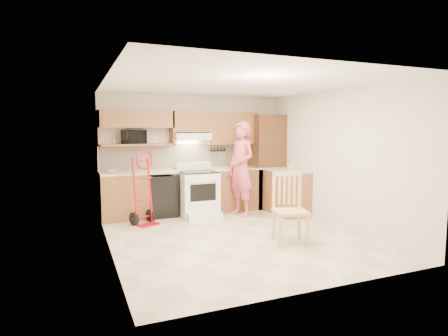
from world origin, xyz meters
TOP-DOWN VIEW (x-y plane):
  - floor at (0.00, 0.00)m, footprint 4.00×4.50m
  - ceiling at (0.00, 0.00)m, footprint 4.00×4.50m
  - wall_back at (0.00, 2.26)m, footprint 4.00×0.02m
  - wall_front at (0.00, -2.26)m, footprint 4.00×0.02m
  - wall_left at (-2.01, 0.00)m, footprint 0.02×4.50m
  - wall_right at (2.01, 0.00)m, footprint 0.02×4.50m
  - backsplash at (0.00, 2.23)m, footprint 3.92×0.03m
  - lower_cab_left at (-1.55, 1.95)m, footprint 0.90×0.60m
  - dishwasher at (-0.80, 1.95)m, footprint 0.60×0.60m
  - lower_cab_right at (0.83, 1.95)m, footprint 1.14×0.60m
  - countertop_left at (-1.25, 1.95)m, footprint 1.50×0.63m
  - countertop_right at (0.83, 1.95)m, footprint 1.14×0.63m
  - cab_return_right at (1.70, 1.15)m, footprint 0.60×1.00m
  - countertop_return at (1.70, 1.15)m, footprint 0.63×1.00m
  - pantry_tall at (1.65, 1.95)m, footprint 0.70×0.60m
  - upper_cab_left at (-1.25, 2.08)m, footprint 1.50×0.33m
  - upper_shelf_mw at (-1.25, 2.08)m, footprint 1.50×0.33m
  - upper_cab_center at (-0.12, 2.08)m, footprint 0.76×0.33m
  - upper_cab_right at (0.83, 2.08)m, footprint 1.14×0.33m
  - range_hood at (-0.12, 2.02)m, footprint 0.76×0.46m
  - knife_strip at (0.55, 2.21)m, footprint 0.40×0.05m
  - microwave at (-1.31, 2.08)m, footprint 0.52×0.38m
  - range at (-0.10, 1.60)m, footprint 0.74×0.98m
  - person at (0.73, 1.35)m, footprint 0.59×0.79m
  - hand_truck at (-1.24, 1.35)m, footprint 0.63×0.61m
  - dining_chair at (0.64, -0.66)m, footprint 0.62×0.65m
  - soap_bottle at (1.70, 0.98)m, footprint 0.09×0.09m
  - bowl at (-1.75, 1.95)m, footprint 0.25×0.25m

SIDE VIEW (x-z plane):
  - floor at x=0.00m, z-range -0.02..0.00m
  - dishwasher at x=-0.80m, z-range 0.00..0.85m
  - lower_cab_left at x=-1.55m, z-range 0.00..0.90m
  - lower_cab_right at x=0.83m, z-range 0.00..0.90m
  - cab_return_right at x=1.70m, z-range 0.00..0.90m
  - range at x=-0.10m, z-range 0.00..1.09m
  - dining_chair at x=0.64m, z-range 0.00..1.10m
  - hand_truck at x=-1.24m, z-range 0.00..1.26m
  - countertop_left at x=-1.25m, z-range 0.90..0.94m
  - countertop_right at x=0.83m, z-range 0.90..0.94m
  - countertop_return at x=1.70m, z-range 0.90..0.94m
  - bowl at x=-1.75m, z-range 0.94..0.99m
  - person at x=0.73m, z-range 0.00..1.94m
  - soap_bottle at x=1.70m, z-range 0.94..1.11m
  - pantry_tall at x=1.65m, z-range 0.00..2.10m
  - backsplash at x=0.00m, z-range 0.92..1.48m
  - knife_strip at x=0.55m, z-range 1.09..1.39m
  - wall_back at x=0.00m, z-range 0.00..2.50m
  - wall_front at x=0.00m, z-range 0.00..2.50m
  - wall_left at x=-2.01m, z-range 0.00..2.50m
  - wall_right at x=2.01m, z-range 0.00..2.50m
  - upper_shelf_mw at x=-1.25m, z-range 1.45..1.49m
  - microwave at x=-1.31m, z-range 1.49..1.76m
  - range_hood at x=-0.12m, z-range 1.56..1.70m
  - upper_cab_right at x=0.83m, z-range 1.45..2.15m
  - upper_cab_center at x=-0.12m, z-range 1.72..2.16m
  - upper_cab_left at x=-1.25m, z-range 1.81..2.15m
  - ceiling at x=0.00m, z-range 2.50..2.52m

